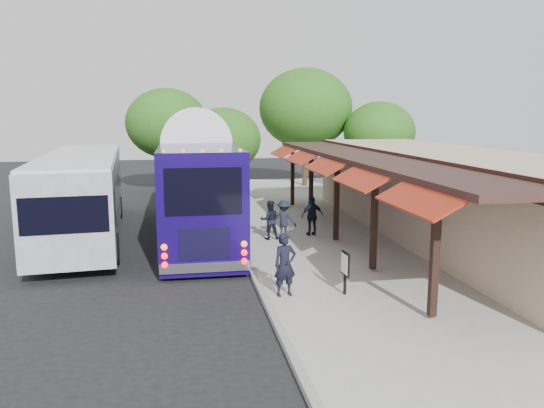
{
  "coord_description": "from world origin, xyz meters",
  "views": [
    {
      "loc": [
        -2.16,
        -15.35,
        5.06
      ],
      "look_at": [
        1.16,
        3.44,
        1.8
      ],
      "focal_mm": 35.0,
      "sensor_mm": 36.0,
      "label": 1
    }
  ],
  "objects": [
    {
      "name": "sidewalk",
      "position": [
        5.0,
        4.0,
        0.07
      ],
      "size": [
        10.0,
        40.0,
        0.15
      ],
      "primitive_type": "cube",
      "color": "#9E9B93",
      "rests_on": "ground"
    },
    {
      "name": "tree_right",
      "position": [
        10.55,
        17.11,
        3.88
      ],
      "size": [
        4.55,
        4.55,
        5.83
      ],
      "color": "#382314",
      "rests_on": "ground"
    },
    {
      "name": "ped_a",
      "position": [
        0.6,
        -1.74,
        1.02
      ],
      "size": [
        0.7,
        0.52,
        1.73
      ],
      "primitive_type": "imported",
      "rotation": [
        0.0,
        0.0,
        0.18
      ],
      "color": "black",
      "rests_on": "sidewalk"
    },
    {
      "name": "ped_b",
      "position": [
        1.31,
        4.84,
        0.92
      ],
      "size": [
        0.77,
        0.61,
        1.55
      ],
      "primitive_type": "imported",
      "rotation": [
        0.0,
        0.0,
        3.11
      ],
      "color": "black",
      "rests_on": "sidewalk"
    },
    {
      "name": "ground",
      "position": [
        0.0,
        0.0,
        0.0
      ],
      "size": [
        90.0,
        90.0,
        0.0
      ],
      "primitive_type": "plane",
      "color": "black",
      "rests_on": "ground"
    },
    {
      "name": "station_shelter",
      "position": [
        8.38,
        4.0,
        1.85
      ],
      "size": [
        8.15,
        20.0,
        3.6
      ],
      "color": "tan",
      "rests_on": "ground"
    },
    {
      "name": "sign_board",
      "position": [
        2.24,
        -1.95,
        0.96
      ],
      "size": [
        0.09,
        0.55,
        1.2
      ],
      "rotation": [
        0.0,
        0.0,
        0.06
      ],
      "color": "black",
      "rests_on": "sidewalk"
    },
    {
      "name": "curb",
      "position": [
        0.05,
        4.0,
        0.07
      ],
      "size": [
        0.2,
        40.0,
        0.16
      ],
      "primitive_type": "cube",
      "color": "gray",
      "rests_on": "ground"
    },
    {
      "name": "tree_left",
      "position": [
        0.44,
        15.08,
        3.6
      ],
      "size": [
        4.22,
        4.22,
        5.41
      ],
      "color": "#382314",
      "rests_on": "ground"
    },
    {
      "name": "ped_c",
      "position": [
        3.13,
        5.2,
        0.96
      ],
      "size": [
        1.01,
        0.56,
        1.62
      ],
      "primitive_type": "imported",
      "rotation": [
        0.0,
        0.0,
        3.32
      ],
      "color": "black",
      "rests_on": "sidewalk"
    },
    {
      "name": "tree_mid",
      "position": [
        6.43,
        20.16,
        5.4
      ],
      "size": [
        6.33,
        6.33,
        8.1
      ],
      "color": "#382314",
      "rests_on": "ground"
    },
    {
      "name": "tree_far",
      "position": [
        -2.83,
        19.49,
        4.45
      ],
      "size": [
        5.21,
        5.21,
        6.67
      ],
      "color": "#382314",
      "rests_on": "ground"
    },
    {
      "name": "city_bus",
      "position": [
        -6.07,
        7.11,
        1.91
      ],
      "size": [
        3.88,
        13.03,
        3.45
      ],
      "rotation": [
        0.0,
        0.0,
        0.09
      ],
      "color": "gray",
      "rests_on": "ground"
    },
    {
      "name": "ped_d",
      "position": [
        1.88,
        4.8,
        0.92
      ],
      "size": [
        1.15,
        0.94,
        1.55
      ],
      "primitive_type": "imported",
      "rotation": [
        0.0,
        0.0,
        2.7
      ],
      "color": "black",
      "rests_on": "sidewalk"
    },
    {
      "name": "coach_bus",
      "position": [
        -1.45,
        6.81,
        2.26
      ],
      "size": [
        2.85,
        13.24,
        4.22
      ],
      "rotation": [
        0.0,
        0.0,
        -0.0
      ],
      "color": "#150650",
      "rests_on": "ground"
    }
  ]
}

